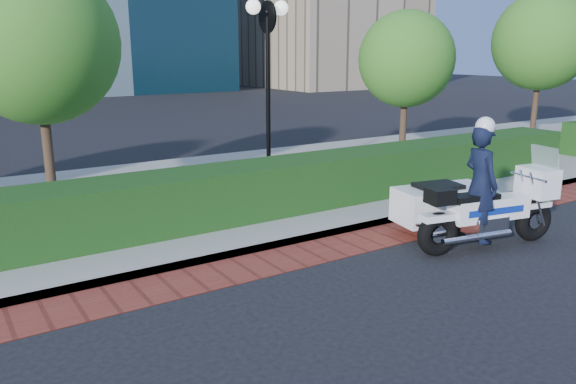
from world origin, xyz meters
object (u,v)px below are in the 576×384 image
tree_b (37,43)px  tree_c (406,59)px  tree_d (542,41)px  lamppost (268,66)px  police_motorcycle (468,199)px

tree_b → tree_c: 10.01m
tree_b → tree_d: tree_d is taller
lamppost → tree_b: bearing=163.9°
tree_c → police_motorcycle: size_ratio=1.55×
lamppost → tree_b: tree_b is taller
police_motorcycle → lamppost: bearing=115.7°
tree_b → police_motorcycle: size_ratio=1.76×
tree_c → tree_d: tree_d is taller
police_motorcycle → tree_c: bearing=65.7°
tree_b → police_motorcycle: (5.72, -6.01, -2.66)m
police_motorcycle → tree_d: bearing=40.3°
tree_c → tree_d: (6.50, 0.00, 0.56)m
lamppost → tree_d: bearing=6.2°
police_motorcycle → tree_b: bearing=144.7°
tree_c → tree_d: 6.52m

